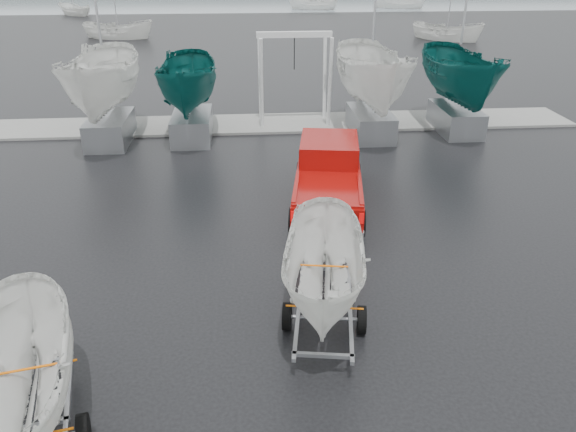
{
  "coord_description": "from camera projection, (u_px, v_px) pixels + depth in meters",
  "views": [
    {
      "loc": [
        -0.25,
        -12.2,
        7.52
      ],
      "look_at": [
        0.82,
        0.78,
        1.2
      ],
      "focal_mm": 35.0,
      "sensor_mm": 36.0,
      "label": 1
    }
  ],
  "objects": [
    {
      "name": "boat_hoist",
      "position": [
        294.0,
        66.0,
        24.88
      ],
      "size": [
        3.3,
        2.18,
        4.12
      ],
      "color": "silver",
      "rests_on": "ground"
    },
    {
      "name": "keelboat_2",
      "position": [
        376.0,
        32.0,
        22.6
      ],
      "size": [
        2.72,
        3.2,
        10.9
      ],
      "color": "gray",
      "rests_on": "ground"
    },
    {
      "name": "keelboat_0",
      "position": [
        97.0,
        36.0,
        21.79
      ],
      "size": [
        2.71,
        3.2,
        10.89
      ],
      "color": "gray",
      "rests_on": "ground"
    },
    {
      "name": "trailer_hitched",
      "position": [
        328.0,
        210.0,
        11.12
      ],
      "size": [
        2.0,
        3.74,
        5.11
      ],
      "rotation": [
        0.0,
        0.0,
        -0.16
      ],
      "color": "gray",
      "rests_on": "ground"
    },
    {
      "name": "dock",
      "position": [
        248.0,
        124.0,
        25.87
      ],
      "size": [
        30.0,
        3.0,
        0.12
      ],
      "primitive_type": "cube",
      "color": "gray",
      "rests_on": "ground"
    },
    {
      "name": "pickup_truck",
      "position": [
        328.0,
        174.0,
        17.64
      ],
      "size": [
        2.86,
        6.06,
        1.94
      ],
      "rotation": [
        0.0,
        0.0,
        -0.16
      ],
      "color": "maroon",
      "rests_on": "ground"
    },
    {
      "name": "moored_boat_1",
      "position": [
        119.0,
        38.0,
        49.76
      ],
      "size": [
        3.0,
        2.95,
        11.25
      ],
      "rotation": [
        0.0,
        0.0,
        1.34
      ],
      "color": "silver",
      "rests_on": "ground"
    },
    {
      "name": "keelboat_1",
      "position": [
        186.0,
        49.0,
        22.46
      ],
      "size": [
        2.37,
        3.2,
        7.4
      ],
      "color": "gray",
      "rests_on": "ground"
    },
    {
      "name": "moored_boat_3",
      "position": [
        398.0,
        8.0,
        73.47
      ],
      "size": [
        3.3,
        3.25,
        11.38
      ],
      "rotation": [
        0.0,
        0.0,
        4.38
      ],
      "color": "silver",
      "rests_on": "ground"
    },
    {
      "name": "moored_boat_2",
      "position": [
        446.0,
        40.0,
        48.93
      ],
      "size": [
        3.47,
        3.46,
        11.22
      ],
      "rotation": [
        0.0,
        0.0,
        0.85
      ],
      "color": "silver",
      "rests_on": "ground"
    },
    {
      "name": "ground_plane",
      "position": [
        258.0,
        273.0,
        14.23
      ],
      "size": [
        120.0,
        120.0,
        0.0
      ],
      "primitive_type": "plane",
      "color": "black",
      "rests_on": "ground"
    },
    {
      "name": "keelboat_3",
      "position": [
        466.0,
        38.0,
        23.3
      ],
      "size": [
        2.52,
        3.2,
        10.69
      ],
      "color": "gray",
      "rests_on": "ground"
    },
    {
      "name": "moored_boat_4",
      "position": [
        75.0,
        15.0,
        66.03
      ],
      "size": [
        2.96,
        2.96,
        10.75
      ],
      "rotation": [
        0.0,
        0.0,
        3.94
      ],
      "color": "silver",
      "rests_on": "ground"
    },
    {
      "name": "moored_boat_5",
      "position": [
        312.0,
        9.0,
        72.19
      ],
      "size": [
        2.93,
        2.88,
        11.18
      ],
      "rotation": [
        0.0,
        0.0,
        4.49
      ],
      "color": "silver",
      "rests_on": "ground"
    }
  ]
}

